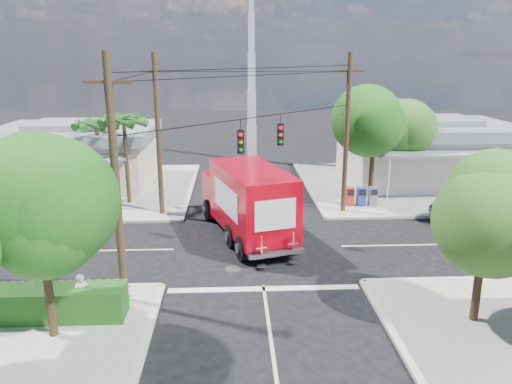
{
  "coord_description": "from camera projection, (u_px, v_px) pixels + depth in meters",
  "views": [
    {
      "loc": [
        -1.17,
        -22.09,
        8.88
      ],
      "look_at": [
        0.0,
        2.0,
        2.2
      ],
      "focal_mm": 35.0,
      "sensor_mm": 36.0,
      "label": 1
    }
  ],
  "objects": [
    {
      "name": "sidewalk_ne",
      "position": [
        406.0,
        185.0,
        34.65
      ],
      "size": [
        14.12,
        14.12,
        0.14
      ],
      "color": "gray",
      "rests_on": "ground"
    },
    {
      "name": "tree_se",
      "position": [
        488.0,
        211.0,
        15.96
      ],
      "size": [
        3.67,
        3.54,
        5.62
      ],
      "color": "#422D1C",
      "rests_on": "sidewalk_se"
    },
    {
      "name": "palm_nw_back",
      "position": [
        96.0,
        125.0,
        30.66
      ],
      "size": [
        3.01,
        3.08,
        5.19
      ],
      "color": "#422D1C",
      "rests_on": "sidewalk_nw"
    },
    {
      "name": "hedge_sw",
      "position": [
        34.0,
        303.0,
        16.97
      ],
      "size": [
        6.2,
        1.2,
        1.1
      ],
      "primitive_type": "cube",
      "color": "#1E4F16",
      "rests_on": "sidewalk_sw"
    },
    {
      "name": "building_ne",
      "position": [
        426.0,
        150.0,
        35.17
      ],
      "size": [
        11.8,
        10.2,
        4.5
      ],
      "color": "silver",
      "rests_on": "sidewalk_ne"
    },
    {
      "name": "delivery_truck",
      "position": [
        247.0,
        201.0,
        24.75
      ],
      "size": [
        4.79,
        8.76,
        3.64
      ],
      "color": "black",
      "rests_on": "ground"
    },
    {
      "name": "building_nw",
      "position": [
        76.0,
        154.0,
        34.53
      ],
      "size": [
        10.8,
        10.2,
        4.3
      ],
      "color": "beige",
      "rests_on": "sidewalk_nw"
    },
    {
      "name": "tree_ne_front",
      "position": [
        375.0,
        127.0,
        29.26
      ],
      "size": [
        4.21,
        4.14,
        6.66
      ],
      "color": "#422D1C",
      "rests_on": "sidewalk_ne"
    },
    {
      "name": "tree_ne_back",
      "position": [
        405.0,
        131.0,
        31.65
      ],
      "size": [
        3.77,
        3.66,
        5.82
      ],
      "color": "#422D1C",
      "rests_on": "sidewalk_ne"
    },
    {
      "name": "sidewalk_nw",
      "position": [
        89.0,
        189.0,
        33.63
      ],
      "size": [
        14.12,
        14.12,
        0.14
      ],
      "color": "gray",
      "rests_on": "ground"
    },
    {
      "name": "parked_car",
      "position": [
        479.0,
        208.0,
        27.38
      ],
      "size": [
        5.85,
        4.05,
        1.48
      ],
      "primitive_type": "imported",
      "rotation": [
        0.0,
        0.0,
        1.9
      ],
      "color": "silver",
      "rests_on": "ground"
    },
    {
      "name": "vending_boxes",
      "position": [
        361.0,
        196.0,
        29.77
      ],
      "size": [
        1.9,
        0.5,
        1.1
      ],
      "color": "red",
      "rests_on": "sidewalk_ne"
    },
    {
      "name": "pedestrian",
      "position": [
        82.0,
        295.0,
        17.08
      ],
      "size": [
        0.66,
        0.58,
        1.53
      ],
      "primitive_type": "imported",
      "rotation": [
        0.0,
        0.0,
        0.46
      ],
      "color": "beige",
      "rests_on": "sidewalk_sw"
    },
    {
      "name": "road_markings",
      "position": [
        260.0,
        260.0,
        22.27
      ],
      "size": [
        32.0,
        32.0,
        0.01
      ],
      "color": "beige",
      "rests_on": "ground"
    },
    {
      "name": "ground",
      "position": [
        258.0,
        248.0,
        23.69
      ],
      "size": [
        120.0,
        120.0,
        0.0
      ],
      "primitive_type": "plane",
      "color": "black",
      "rests_on": "ground"
    },
    {
      "name": "utility_poles",
      "position": [
        223.0,
        145.0,
        23.91
      ],
      "size": [
        12.0,
        10.68,
        9.0
      ],
      "color": "#473321",
      "rests_on": "ground"
    },
    {
      "name": "picket_fence",
      "position": [
        48.0,
        293.0,
        17.75
      ],
      "size": [
        5.94,
        0.06,
        1.0
      ],
      "color": "silver",
      "rests_on": "sidewalk_sw"
    },
    {
      "name": "tree_sw_front",
      "position": [
        39.0,
        211.0,
        14.94
      ],
      "size": [
        3.88,
        3.78,
        6.03
      ],
      "color": "#422D1C",
      "rests_on": "sidewalk_sw"
    },
    {
      "name": "palm_nw_front",
      "position": [
        124.0,
        122.0,
        29.21
      ],
      "size": [
        3.01,
        3.08,
        5.59
      ],
      "color": "#422D1C",
      "rests_on": "sidewalk_nw"
    },
    {
      "name": "radio_tower",
      "position": [
        252.0,
        94.0,
        41.45
      ],
      "size": [
        0.8,
        0.8,
        17.0
      ],
      "color": "silver",
      "rests_on": "ground"
    }
  ]
}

